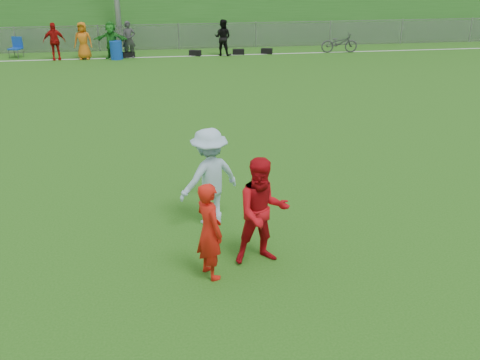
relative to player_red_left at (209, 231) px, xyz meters
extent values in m
plane|color=#1E5912|center=(0.27, 0.74, -0.82)|extent=(120.00, 120.00, 0.00)
cube|color=white|center=(0.27, 18.74, -0.81)|extent=(60.00, 0.10, 0.01)
cube|color=gray|center=(0.27, 20.74, -0.22)|extent=(58.00, 0.02, 1.20)
cube|color=gray|center=(0.27, 20.74, 0.43)|extent=(58.00, 0.04, 0.04)
imported|color=#A70D0B|center=(-5.52, 18.74, 0.03)|extent=(1.05, 0.58, 1.69)
imported|color=#C76412|center=(-4.22, 18.74, 0.03)|extent=(0.87, 0.61, 1.69)
imported|color=#217D21|center=(-2.93, 18.74, 0.03)|extent=(1.63, 0.73, 1.69)
imported|color=#323335|center=(-2.12, 18.74, 0.03)|extent=(0.62, 0.41, 1.69)
imported|color=black|center=(2.33, 18.74, 0.03)|extent=(1.02, 0.93, 1.69)
cube|color=black|center=(-2.19, 18.84, -0.69)|extent=(0.60, 0.39, 0.26)
cube|color=black|center=(0.98, 18.84, -0.69)|extent=(0.62, 0.47, 0.26)
cube|color=black|center=(3.10, 18.84, -0.69)|extent=(0.56, 0.30, 0.26)
cube|color=black|center=(4.51, 18.84, -0.69)|extent=(0.61, 0.44, 0.26)
imported|color=red|center=(0.00, 0.00, 0.00)|extent=(0.61, 0.71, 1.64)
imported|color=#B30C13|center=(0.90, 0.31, 0.11)|extent=(0.96, 0.78, 1.86)
imported|color=#A5CEE5|center=(0.17, 1.80, 0.13)|extent=(1.42, 1.19, 1.90)
cylinder|color=white|center=(0.18, 2.94, 0.26)|extent=(0.29, 0.29, 0.03)
cylinder|color=#1040B2|center=(-2.73, 18.50, -0.40)|extent=(0.57, 0.57, 0.84)
cube|color=#0F3BA2|center=(-7.49, 19.54, -0.40)|extent=(0.66, 0.66, 0.05)
cube|color=#0F3BA2|center=(-7.41, 19.78, -0.13)|extent=(0.51, 0.20, 0.53)
imported|color=#303033|center=(8.13, 18.66, -0.35)|extent=(1.84, 0.76, 0.94)
camera|label=1|loc=(-0.56, -7.36, 4.13)|focal=40.00mm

